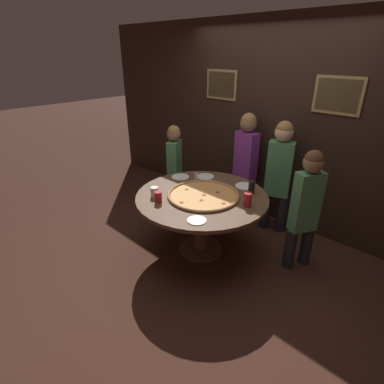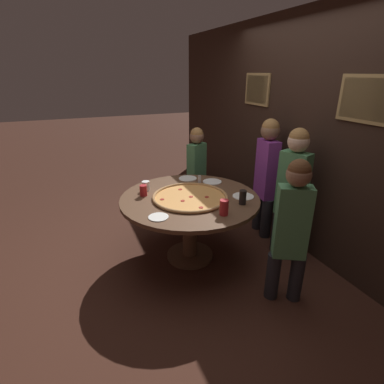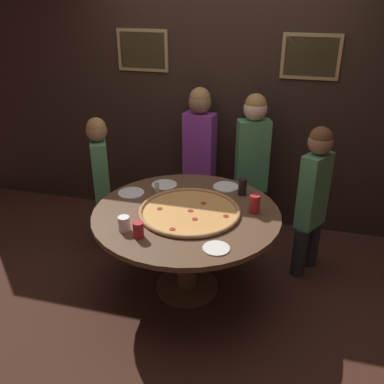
{
  "view_description": "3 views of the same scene",
  "coord_description": "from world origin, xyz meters",
  "px_view_note": "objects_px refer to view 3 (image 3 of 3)",
  "views": [
    {
      "loc": [
        1.97,
        -2.24,
        2.2
      ],
      "look_at": [
        -0.08,
        -0.07,
        0.77
      ],
      "focal_mm": 28.0,
      "sensor_mm": 36.0,
      "label": 1
    },
    {
      "loc": [
        2.69,
        -1.11,
        1.97
      ],
      "look_at": [
        -0.02,
        0.04,
        0.78
      ],
      "focal_mm": 28.0,
      "sensor_mm": 36.0,
      "label": 2
    },
    {
      "loc": [
        0.79,
        -2.81,
        2.34
      ],
      "look_at": [
        0.07,
        -0.1,
        0.97
      ],
      "focal_mm": 40.0,
      "sensor_mm": 36.0,
      "label": 3
    }
  ],
  "objects_px": {
    "dining_table": "(186,228)",
    "white_plate_near_front": "(216,248)",
    "white_plate_far_back": "(131,193)",
    "diner_far_left": "(252,159)",
    "diner_centre_back": "(199,151)",
    "drink_cup_by_shaker": "(242,187)",
    "white_plate_right_side": "(226,187)",
    "condiment_shaker": "(157,188)",
    "diner_side_left": "(313,194)",
    "diner_far_right": "(101,175)",
    "drink_cup_far_right": "(124,224)",
    "drink_cup_beside_pizza": "(255,204)",
    "white_plate_beside_cup": "(164,185)",
    "drink_cup_near_left": "(138,230)",
    "giant_pizza": "(190,211)"
  },
  "relations": [
    {
      "from": "dining_table",
      "to": "white_plate_near_front",
      "type": "xyz_separation_m",
      "value": [
        0.33,
        -0.44,
        0.15
      ]
    },
    {
      "from": "white_plate_far_back",
      "to": "diner_far_left",
      "type": "distance_m",
      "value": 1.24
    },
    {
      "from": "diner_centre_back",
      "to": "drink_cup_by_shaker",
      "type": "bearing_deg",
      "value": 137.57
    },
    {
      "from": "white_plate_right_side",
      "to": "diner_centre_back",
      "type": "relative_size",
      "value": 0.15
    },
    {
      "from": "condiment_shaker",
      "to": "diner_centre_back",
      "type": "bearing_deg",
      "value": 78.69
    },
    {
      "from": "white_plate_near_front",
      "to": "diner_side_left",
      "type": "xyz_separation_m",
      "value": [
        0.62,
        0.99,
        0.02
      ]
    },
    {
      "from": "white_plate_near_front",
      "to": "diner_far_right",
      "type": "distance_m",
      "value": 1.61
    },
    {
      "from": "drink_cup_far_right",
      "to": "diner_far_left",
      "type": "distance_m",
      "value": 1.58
    },
    {
      "from": "drink_cup_by_shaker",
      "to": "diner_centre_back",
      "type": "bearing_deg",
      "value": 128.85
    },
    {
      "from": "condiment_shaker",
      "to": "drink_cup_far_right",
      "type": "bearing_deg",
      "value": -92.45
    },
    {
      "from": "drink_cup_beside_pizza",
      "to": "white_plate_far_back",
      "type": "bearing_deg",
      "value": 176.33
    },
    {
      "from": "white_plate_far_back",
      "to": "diner_side_left",
      "type": "bearing_deg",
      "value": 13.04
    },
    {
      "from": "drink_cup_by_shaker",
      "to": "white_plate_right_side",
      "type": "distance_m",
      "value": 0.2
    },
    {
      "from": "white_plate_far_back",
      "to": "diner_centre_back",
      "type": "relative_size",
      "value": 0.15
    },
    {
      "from": "white_plate_near_front",
      "to": "diner_far_left",
      "type": "relative_size",
      "value": 0.13
    },
    {
      "from": "diner_far_left",
      "to": "diner_centre_back",
      "type": "height_order",
      "value": "diner_centre_back"
    },
    {
      "from": "drink_cup_beside_pizza",
      "to": "drink_cup_far_right",
      "type": "xyz_separation_m",
      "value": [
        -0.87,
        -0.51,
        -0.02
      ]
    },
    {
      "from": "drink_cup_by_shaker",
      "to": "white_plate_beside_cup",
      "type": "distance_m",
      "value": 0.69
    },
    {
      "from": "drink_cup_by_shaker",
      "to": "diner_centre_back",
      "type": "height_order",
      "value": "diner_centre_back"
    },
    {
      "from": "white_plate_beside_cup",
      "to": "diner_side_left",
      "type": "distance_m",
      "value": 1.28
    },
    {
      "from": "condiment_shaker",
      "to": "drink_cup_near_left",
      "type": "bearing_deg",
      "value": -81.36
    },
    {
      "from": "dining_table",
      "to": "white_plate_near_front",
      "type": "distance_m",
      "value": 0.57
    },
    {
      "from": "dining_table",
      "to": "diner_far_right",
      "type": "relative_size",
      "value": 1.15
    },
    {
      "from": "drink_cup_near_left",
      "to": "white_plate_right_side",
      "type": "relative_size",
      "value": 0.52
    },
    {
      "from": "drink_cup_near_left",
      "to": "drink_cup_beside_pizza",
      "type": "height_order",
      "value": "drink_cup_beside_pizza"
    },
    {
      "from": "white_plate_right_side",
      "to": "condiment_shaker",
      "type": "height_order",
      "value": "condiment_shaker"
    },
    {
      "from": "giant_pizza",
      "to": "dining_table",
      "type": "bearing_deg",
      "value": 162.9
    },
    {
      "from": "white_plate_right_side",
      "to": "drink_cup_by_shaker",
      "type": "bearing_deg",
      "value": -34.47
    },
    {
      "from": "giant_pizza",
      "to": "white_plate_right_side",
      "type": "xyz_separation_m",
      "value": [
        0.18,
        0.53,
        -0.01
      ]
    },
    {
      "from": "drink_cup_near_left",
      "to": "diner_centre_back",
      "type": "distance_m",
      "value": 1.52
    },
    {
      "from": "drink_cup_by_shaker",
      "to": "diner_side_left",
      "type": "height_order",
      "value": "diner_side_left"
    },
    {
      "from": "drink_cup_beside_pizza",
      "to": "white_plate_right_side",
      "type": "distance_m",
      "value": 0.5
    },
    {
      "from": "drink_cup_far_right",
      "to": "diner_far_right",
      "type": "xyz_separation_m",
      "value": [
        -0.61,
        0.88,
        -0.07
      ]
    },
    {
      "from": "white_plate_near_front",
      "to": "giant_pizza",
      "type": "bearing_deg",
      "value": 124.9
    },
    {
      "from": "white_plate_beside_cup",
      "to": "white_plate_right_side",
      "type": "relative_size",
      "value": 1.0
    },
    {
      "from": "giant_pizza",
      "to": "diner_side_left",
      "type": "distance_m",
      "value": 1.07
    },
    {
      "from": "white_plate_right_side",
      "to": "diner_far_left",
      "type": "xyz_separation_m",
      "value": [
        0.16,
        0.51,
        0.08
      ]
    },
    {
      "from": "diner_side_left",
      "to": "giant_pizza",
      "type": "bearing_deg",
      "value": -29.49
    },
    {
      "from": "diner_far_right",
      "to": "dining_table",
      "type": "bearing_deg",
      "value": -144.87
    },
    {
      "from": "giant_pizza",
      "to": "diner_far_left",
      "type": "height_order",
      "value": "diner_far_left"
    },
    {
      "from": "drink_cup_beside_pizza",
      "to": "diner_far_right",
      "type": "bearing_deg",
      "value": 165.79
    },
    {
      "from": "giant_pizza",
      "to": "white_plate_beside_cup",
      "type": "height_order",
      "value": "giant_pizza"
    },
    {
      "from": "diner_centre_back",
      "to": "giant_pizza",
      "type": "bearing_deg",
      "value": 108.79
    },
    {
      "from": "white_plate_right_side",
      "to": "diner_side_left",
      "type": "bearing_deg",
      "value": 1.42
    },
    {
      "from": "drink_cup_near_left",
      "to": "white_plate_far_back",
      "type": "xyz_separation_m",
      "value": [
        -0.32,
        0.64,
        -0.05
      ]
    },
    {
      "from": "drink_cup_beside_pizza",
      "to": "white_plate_beside_cup",
      "type": "xyz_separation_m",
      "value": [
        -0.83,
        0.29,
        -0.07
      ]
    },
    {
      "from": "dining_table",
      "to": "giant_pizza",
      "type": "xyz_separation_m",
      "value": [
        0.03,
        -0.01,
        0.16
      ]
    },
    {
      "from": "diner_side_left",
      "to": "diner_far_left",
      "type": "bearing_deg",
      "value": -100.29
    },
    {
      "from": "white_plate_right_side",
      "to": "drink_cup_far_right",
      "type": "bearing_deg",
      "value": -122.25
    },
    {
      "from": "drink_cup_far_right",
      "to": "white_plate_near_front",
      "type": "bearing_deg",
      "value": -5.43
    }
  ]
}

